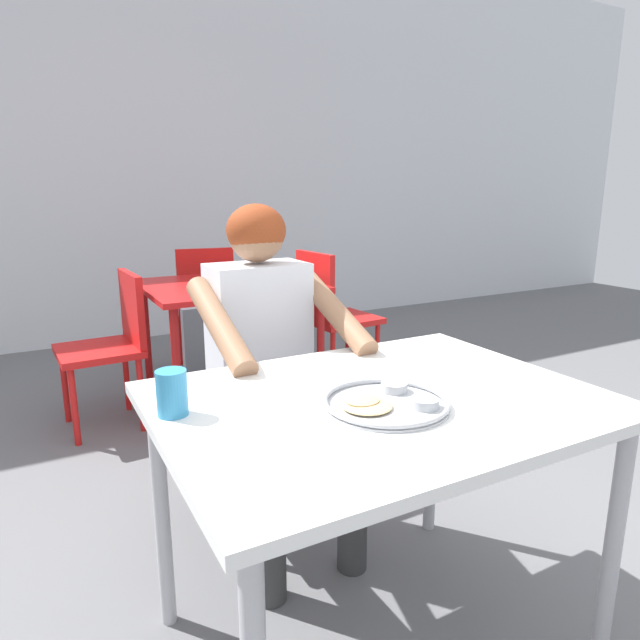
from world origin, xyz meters
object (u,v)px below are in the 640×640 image
object	(u,v)px
drinking_cup	(172,391)
chair_foreground	(248,393)
thali_tray	(386,402)
diner_foreground	(269,348)
table_background_red	(229,297)
table_foreground	(378,425)
chair_red_left	(113,338)
chair_red_far	(205,302)
chair_red_right	(330,310)

from	to	relation	value
drinking_cup	chair_foreground	world-z (taller)	drinking_cup
drinking_cup	chair_foreground	bearing A→B (deg)	57.41
thali_tray	chair_foreground	size ratio (longest dim) A/B	0.38
diner_foreground	table_background_red	world-z (taller)	diner_foreground
table_foreground	chair_red_left	size ratio (longest dim) A/B	1.33
drinking_cup	table_foreground	bearing A→B (deg)	-14.94
table_foreground	thali_tray	xyz separation A→B (m)	(-0.02, -0.06, 0.09)
thali_tray	diner_foreground	bearing A→B (deg)	91.60
thali_tray	diner_foreground	distance (m)	0.67
diner_foreground	chair_red_far	size ratio (longest dim) A/B	1.37
chair_red_far	drinking_cup	bearing A→B (deg)	-108.31
table_background_red	chair_red_right	world-z (taller)	chair_red_right
chair_red_left	table_background_red	bearing A→B (deg)	-1.22
thali_tray	diner_foreground	xyz separation A→B (m)	(-0.02, 0.67, -0.04)
drinking_cup	chair_red_far	size ratio (longest dim) A/B	0.12
chair_foreground	diner_foreground	bearing A→B (deg)	-89.39
drinking_cup	table_background_red	bearing A→B (deg)	67.07
chair_red_right	diner_foreground	bearing A→B (deg)	-126.86
table_foreground	chair_red_far	bearing A→B (deg)	83.10
chair_red_far	table_background_red	bearing A→B (deg)	-93.97
thali_tray	chair_red_right	bearing A→B (deg)	64.09
thali_tray	chair_foreground	bearing A→B (deg)	91.35
table_foreground	drinking_cup	bearing A→B (deg)	165.06
table_foreground	chair_foreground	distance (m)	0.85
chair_foreground	chair_red_far	xyz separation A→B (m)	(0.35, 1.70, 0.02)
table_foreground	chair_red_left	bearing A→B (deg)	101.20
chair_red_left	chair_red_far	xyz separation A→B (m)	(0.69, 0.61, 0.02)
thali_tray	chair_red_right	size ratio (longest dim) A/B	0.35
thali_tray	chair_red_far	world-z (taller)	chair_red_far
thali_tray	chair_red_far	size ratio (longest dim) A/B	0.35
thali_tray	chair_red_left	distance (m)	2.03
thali_tray	chair_red_far	distance (m)	2.62
thali_tray	table_background_red	distance (m)	1.99
table_background_red	chair_red_right	bearing A→B (deg)	0.12
diner_foreground	table_background_red	size ratio (longest dim) A/B	1.29
thali_tray	chair_red_far	bearing A→B (deg)	82.78
thali_tray	drinking_cup	distance (m)	0.51
table_foreground	chair_red_far	size ratio (longest dim) A/B	1.25
chair_foreground	chair_red_left	bearing A→B (deg)	107.13
table_background_red	table_foreground	bearing A→B (deg)	-97.86
thali_tray	drinking_cup	size ratio (longest dim) A/B	2.83
chair_foreground	chair_red_right	size ratio (longest dim) A/B	0.93
table_background_red	chair_red_right	xyz separation A→B (m)	(0.67, 0.00, -0.15)
table_foreground	chair_foreground	world-z (taller)	chair_foreground
chair_red_left	chair_red_far	size ratio (longest dim) A/B	0.94
thali_tray	chair_red_right	xyz separation A→B (m)	(0.96, 1.97, -0.25)
drinking_cup	diner_foreground	distance (m)	0.66
chair_foreground	table_background_red	distance (m)	1.13
chair_foreground	chair_red_far	distance (m)	1.74
chair_red_left	chair_red_far	distance (m)	0.92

